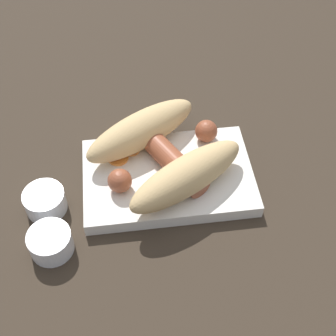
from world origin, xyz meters
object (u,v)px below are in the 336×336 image
object	(u,v)px
sausage	(165,155)
bread_roll	(163,152)
food_tray	(168,177)
condiment_cup_near	(45,202)
condiment_cup_far	(51,243)

from	to	relation	value
sausage	bread_roll	bearing A→B (deg)	-135.83
bread_roll	sausage	distance (m)	0.01
food_tray	condiment_cup_near	bearing A→B (deg)	-171.73
condiment_cup_near	bread_roll	bearing A→B (deg)	13.92
food_tray	bread_roll	world-z (taller)	bread_roll
food_tray	condiment_cup_far	xyz separation A→B (m)	(-0.16, -0.09, 0.00)
bread_roll	condiment_cup_near	world-z (taller)	bread_roll
food_tray	sausage	size ratio (longest dim) A/B	1.45
sausage	condiment_cup_far	distance (m)	0.19
food_tray	condiment_cup_far	world-z (taller)	condiment_cup_far
bread_roll	sausage	xyz separation A→B (m)	(0.00, 0.00, -0.01)
condiment_cup_far	food_tray	bearing A→B (deg)	29.11
condiment_cup_far	sausage	bearing A→B (deg)	34.33
bread_roll	condiment_cup_near	xyz separation A→B (m)	(-0.17, -0.04, -0.03)
bread_roll	condiment_cup_near	distance (m)	0.17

